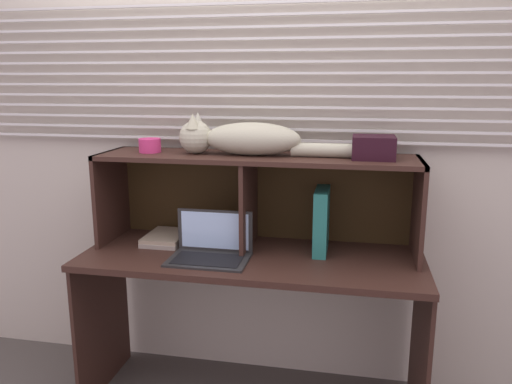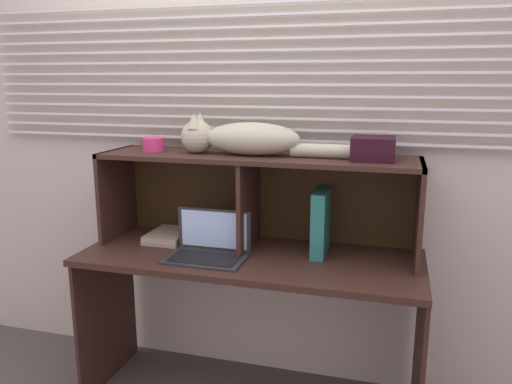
{
  "view_description": "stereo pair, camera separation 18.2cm",
  "coord_description": "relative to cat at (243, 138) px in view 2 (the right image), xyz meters",
  "views": [
    {
      "loc": [
        0.45,
        -1.95,
        1.56
      ],
      "look_at": [
        0.0,
        0.32,
        1.04
      ],
      "focal_mm": 35.2,
      "sensor_mm": 36.0,
      "label": 1
    },
    {
      "loc": [
        0.62,
        -1.91,
        1.56
      ],
      "look_at": [
        0.0,
        0.32,
        1.04
      ],
      "focal_mm": 35.2,
      "sensor_mm": 36.0,
      "label": 2
    }
  ],
  "objects": [
    {
      "name": "book_stack",
      "position": [
        -0.4,
        -0.0,
        -0.51
      ],
      "size": [
        0.19,
        0.25,
        0.04
      ],
      "color": "gray",
      "rests_on": "desk"
    },
    {
      "name": "small_basket",
      "position": [
        -0.46,
        0.0,
        -0.04
      ],
      "size": [
        0.11,
        0.11,
        0.07
      ],
      "primitive_type": "cylinder",
      "color": "#CE3371",
      "rests_on": "hutch_shelf_unit"
    },
    {
      "name": "laptop",
      "position": [
        -0.11,
        -0.19,
        -0.49
      ],
      "size": [
        0.36,
        0.24,
        0.21
      ],
      "color": "#272727",
      "rests_on": "desk"
    },
    {
      "name": "back_panel_with_blinds",
      "position": [
        0.06,
        0.23,
        -0.04
      ],
      "size": [
        4.4,
        0.08,
        2.5
      ],
      "color": "beige",
      "rests_on": "ground"
    },
    {
      "name": "cat",
      "position": [
        0.0,
        0.0,
        0.0
      ],
      "size": [
        0.82,
        0.18,
        0.19
      ],
      "color": "#B1AF94",
      "rests_on": "hutch_shelf_unit"
    },
    {
      "name": "hutch_shelf_unit",
      "position": [
        0.06,
        0.04,
        -0.21
      ],
      "size": [
        1.5,
        0.36,
        0.45
      ],
      "color": "#361F18",
      "rests_on": "desk"
    },
    {
      "name": "storage_box",
      "position": [
        0.6,
        0.0,
        -0.03
      ],
      "size": [
        0.19,
        0.18,
        0.1
      ],
      "primitive_type": "cube",
      "color": "black",
      "rests_on": "hutch_shelf_unit"
    },
    {
      "name": "desk",
      "position": [
        0.06,
        -0.11,
        -0.67
      ],
      "size": [
        1.58,
        0.6,
        0.77
      ],
      "color": "#361F18",
      "rests_on": "ground"
    },
    {
      "name": "binder_upright",
      "position": [
        0.38,
        0.0,
        -0.38
      ],
      "size": [
        0.06,
        0.23,
        0.3
      ],
      "primitive_type": "cube",
      "color": "#237067",
      "rests_on": "desk"
    }
  ]
}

